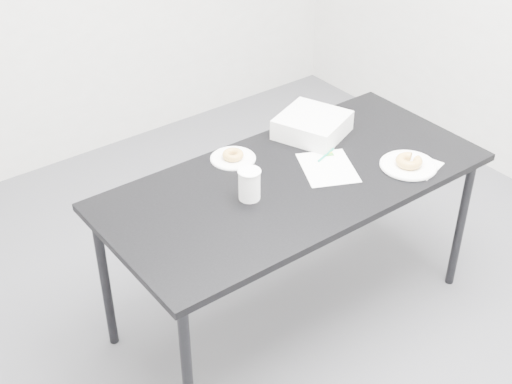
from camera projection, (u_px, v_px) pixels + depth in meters
floor at (271, 319)px, 3.49m from camera, size 4.00×4.00×0.00m
table at (294, 189)px, 3.14m from camera, size 1.72×0.81×0.79m
scorecard at (328, 168)px, 3.17m from camera, size 0.32×0.35×0.00m
logo_patch at (328, 153)px, 3.27m from camera, size 0.06×0.06×0.00m
pen at (326, 155)px, 3.25m from camera, size 0.13×0.05×0.01m
napkin at (418, 165)px, 3.18m from camera, size 0.22×0.22×0.00m
plate_near at (408, 165)px, 3.17m from camera, size 0.25×0.25×0.01m
donut_near at (409, 161)px, 3.16m from camera, size 0.13×0.13×0.04m
plate_far at (233, 158)px, 3.23m from camera, size 0.21×0.21×0.01m
donut_far at (233, 155)px, 3.22m from camera, size 0.10×0.10×0.03m
coffee_cup at (249, 184)px, 2.94m from camera, size 0.09×0.09×0.14m
cup_lid at (327, 145)px, 3.33m from camera, size 0.08×0.08×0.01m
bakery_box at (312, 125)px, 3.39m from camera, size 0.38×0.38×0.10m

